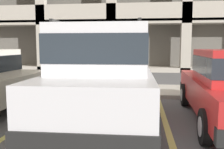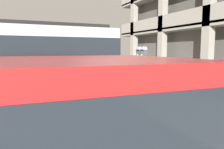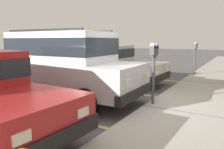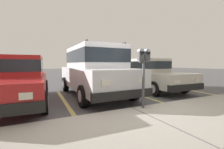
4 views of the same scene
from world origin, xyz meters
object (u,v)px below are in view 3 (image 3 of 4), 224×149
object	(u,v)px
parking_meter_near	(154,59)
parking_meter_far	(195,50)
red_sedan	(109,63)
silver_suv	(63,63)

from	to	relation	value
parking_meter_near	parking_meter_far	distance (m)	5.81
red_sedan	parking_meter_near	bearing A→B (deg)	50.24
red_sedan	parking_meter_far	xyz separation A→B (m)	(-3.33, 2.84, 0.44)
red_sedan	parking_meter_near	distance (m)	3.80
silver_suv	parking_meter_near	world-z (taller)	silver_suv
silver_suv	parking_meter_far	distance (m)	6.80
silver_suv	red_sedan	bearing A→B (deg)	-177.44
silver_suv	parking_meter_far	xyz separation A→B (m)	(-6.26, 2.64, 0.18)
red_sedan	silver_suv	bearing A→B (deg)	5.12
parking_meter_near	silver_suv	bearing A→B (deg)	-80.41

